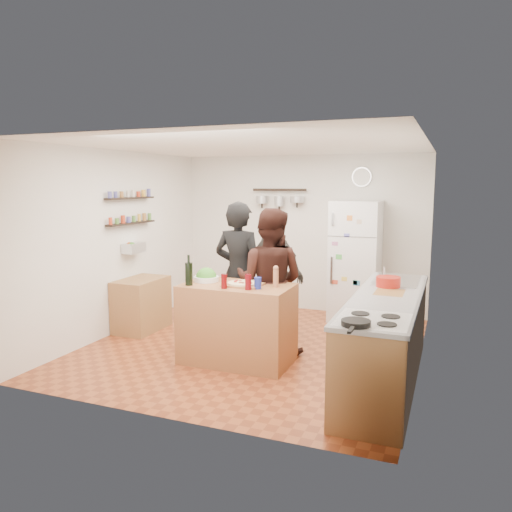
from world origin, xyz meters
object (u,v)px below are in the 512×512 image
at_px(red_bowl, 388,282).
at_px(side_table, 142,304).
at_px(prep_island, 237,323).
at_px(wine_bottle, 189,274).
at_px(counter_run, 386,340).
at_px(person_left, 239,273).
at_px(wall_clock, 362,177).
at_px(fridge, 355,261).
at_px(person_back, 275,275).
at_px(skillet, 356,323).
at_px(person_center, 270,282).
at_px(pepper_mill, 276,278).
at_px(salt_canister, 258,283).
at_px(salad_bowl, 206,279).

distance_m(red_bowl, side_table, 3.45).
height_order(prep_island, wine_bottle, wine_bottle).
bearing_deg(counter_run, person_left, 162.20).
bearing_deg(wall_clock, red_bowl, -72.05).
bearing_deg(fridge, person_left, -124.80).
bearing_deg(wall_clock, person_back, -118.17).
height_order(skillet, wall_clock, wall_clock).
bearing_deg(person_center, side_table, -8.86).
distance_m(prep_island, pepper_mill, 0.71).
bearing_deg(wine_bottle, person_left, 73.53).
height_order(person_back, side_table, person_back).
xyz_separation_m(person_center, red_bowl, (1.38, 0.05, 0.09)).
distance_m(counter_run, red_bowl, 0.71).
height_order(salt_canister, person_center, person_center).
relative_size(pepper_mill, salt_canister, 1.51).
distance_m(prep_island, salad_bowl, 0.64).
distance_m(person_left, fridge, 2.05).
bearing_deg(red_bowl, side_table, 176.81).
relative_size(wine_bottle, pepper_mill, 1.34).
distance_m(person_left, red_bowl, 1.88).
bearing_deg(skillet, wall_clock, 99.64).
bearing_deg(skillet, person_back, 123.28).
height_order(salad_bowl, salt_canister, salt_canister).
relative_size(person_left, wall_clock, 6.12).
xyz_separation_m(prep_island, red_bowl, (1.62, 0.48, 0.52)).
height_order(prep_island, side_table, prep_island).
bearing_deg(person_center, person_left, -24.19).
distance_m(salad_bowl, salt_canister, 0.74).
bearing_deg(skillet, side_table, 150.97).
bearing_deg(prep_island, wine_bottle, -156.25).
bearing_deg(skillet, salad_bowl, 148.15).
bearing_deg(red_bowl, pepper_mill, -159.89).
height_order(wine_bottle, person_back, person_back).
relative_size(salad_bowl, fridge, 0.16).
distance_m(wine_bottle, pepper_mill, 0.99).
distance_m(person_center, person_back, 0.67).
height_order(salt_canister, wall_clock, wall_clock).
height_order(skillet, fridge, fridge).
xyz_separation_m(person_left, fridge, (1.17, 1.68, -0.02)).
bearing_deg(wine_bottle, salad_bowl, 73.50).
bearing_deg(side_table, person_back, 12.49).
bearing_deg(person_center, fridge, -111.99).
xyz_separation_m(pepper_mill, person_back, (-0.37, 1.03, -0.16)).
bearing_deg(person_center, wine_bottle, 39.23).
bearing_deg(fridge, person_back, -124.18).
relative_size(salt_canister, wall_clock, 0.42).
height_order(salad_bowl, wall_clock, wall_clock).
bearing_deg(person_back, side_table, 40.65).
bearing_deg(wall_clock, salad_bowl, -117.37).
bearing_deg(pepper_mill, counter_run, -1.91).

